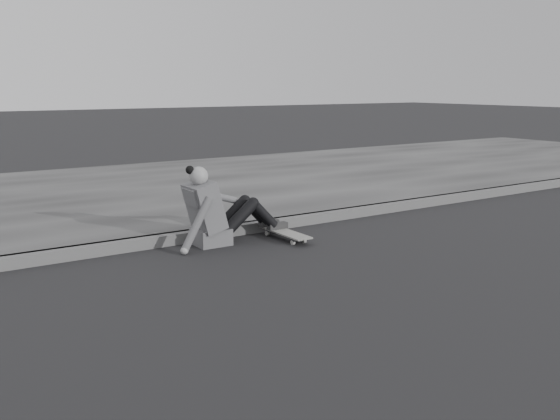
{
  "coord_description": "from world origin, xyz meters",
  "views": [
    {
      "loc": [
        -4.17,
        -3.55,
        1.71
      ],
      "look_at": [
        -0.88,
        1.43,
        0.5
      ],
      "focal_mm": 40.0,
      "sensor_mm": 36.0,
      "label": 1
    }
  ],
  "objects": [
    {
      "name": "ground",
      "position": [
        0.0,
        0.0,
        0.0
      ],
      "size": [
        80.0,
        80.0,
        0.0
      ],
      "primitive_type": "plane",
      "color": "black",
      "rests_on": "ground"
    },
    {
      "name": "curb",
      "position": [
        0.0,
        2.58,
        0.06
      ],
      "size": [
        24.0,
        0.16,
        0.12
      ],
      "primitive_type": "cube",
      "color": "#4E4E4E",
      "rests_on": "ground"
    },
    {
      "name": "seated_woman",
      "position": [
        -1.11,
        2.33,
        0.36
      ],
      "size": [
        1.38,
        0.46,
        0.88
      ],
      "color": "#505052",
      "rests_on": "ground"
    },
    {
      "name": "skateboard",
      "position": [
        -0.38,
        2.08,
        0.07
      ],
      "size": [
        0.2,
        0.78,
        0.09
      ],
      "color": "gray",
      "rests_on": "ground"
    },
    {
      "name": "sidewalk",
      "position": [
        0.0,
        5.6,
        0.06
      ],
      "size": [
        24.0,
        6.0,
        0.12
      ],
      "primitive_type": "cube",
      "color": "#383838",
      "rests_on": "ground"
    }
  ]
}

